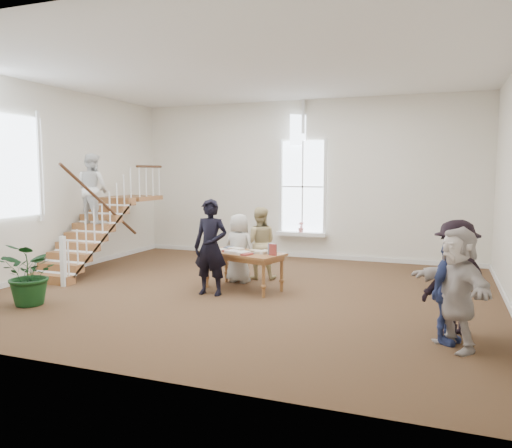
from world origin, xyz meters
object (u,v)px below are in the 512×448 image
at_px(police_officer, 211,247).
at_px(elderly_woman, 239,248).
at_px(person_yellow, 259,243).
at_px(woman_cluster_c, 457,288).
at_px(woman_cluster_a, 448,292).
at_px(library_table, 243,256).
at_px(floor_plant, 31,274).
at_px(woman_cluster_b, 456,278).
at_px(side_chair, 452,265).

height_order(police_officer, elderly_woman, police_officer).
relative_size(elderly_woman, person_yellow, 0.93).
distance_m(elderly_woman, woman_cluster_c, 5.30).
bearing_deg(woman_cluster_a, police_officer, 95.85).
height_order(library_table, floor_plant, floor_plant).
xyz_separation_m(library_table, woman_cluster_b, (4.12, -1.60, 0.17)).
relative_size(library_table, woman_cluster_c, 1.08).
bearing_deg(side_chair, floor_plant, -144.76).
xyz_separation_m(library_table, woman_cluster_a, (4.00, -2.05, 0.04)).
xyz_separation_m(elderly_woman, side_chair, (4.47, 0.78, -0.23)).
bearing_deg(library_table, woman_cluster_a, -11.34).
bearing_deg(woman_cluster_a, library_table, 86.25).
xyz_separation_m(person_yellow, woman_cluster_b, (4.16, -2.70, 0.05)).
height_order(woman_cluster_a, woman_cluster_b, woman_cluster_b).
xyz_separation_m(woman_cluster_b, side_chair, (0.01, 2.98, -0.34)).
xyz_separation_m(woman_cluster_b, woman_cluster_c, (0.00, -0.65, -0.02)).
xyz_separation_m(woman_cluster_c, floor_plant, (-7.33, -0.30, -0.27)).
height_order(woman_cluster_b, floor_plant, woman_cluster_b).
xyz_separation_m(person_yellow, woman_cluster_c, (4.16, -3.35, 0.03)).
height_order(woman_cluster_a, floor_plant, woman_cluster_a).
bearing_deg(elderly_woman, person_yellow, -111.17).
bearing_deg(elderly_woman, floor_plant, 57.49).
bearing_deg(woman_cluster_c, woman_cluster_b, 144.13).
xyz_separation_m(elderly_woman, woman_cluster_c, (4.46, -2.85, 0.09)).
distance_m(person_yellow, woman_cluster_c, 5.35).
bearing_deg(woman_cluster_a, elderly_woman, 81.97).
distance_m(person_yellow, floor_plant, 4.84).
distance_m(woman_cluster_a, woman_cluster_c, 0.26).
bearing_deg(police_officer, woman_cluster_a, -18.96).
xyz_separation_m(police_officer, floor_plant, (-2.77, -1.90, -0.37)).
relative_size(person_yellow, floor_plant, 1.40).
xyz_separation_m(library_table, person_yellow, (-0.05, 1.10, 0.12)).
bearing_deg(woman_cluster_a, side_chair, 21.28).
distance_m(police_officer, elderly_woman, 1.27).
xyz_separation_m(library_table, side_chair, (4.13, 1.38, -0.17)).
height_order(elderly_woman, side_chair, elderly_woman).
distance_m(elderly_woman, woman_cluster_a, 5.09).
height_order(police_officer, person_yellow, police_officer).
xyz_separation_m(person_yellow, floor_plant, (-3.17, -3.65, -0.24)).
relative_size(police_officer, person_yellow, 1.16).
distance_m(elderly_woman, woman_cluster_b, 4.98).
distance_m(elderly_woman, floor_plant, 4.27).
bearing_deg(library_table, elderly_woman, 135.68).
distance_m(woman_cluster_c, floor_plant, 7.34).
distance_m(library_table, floor_plant, 4.11).
relative_size(person_yellow, woman_cluster_c, 0.96).
bearing_deg(person_yellow, elderly_woman, 43.36).
xyz_separation_m(library_table, police_officer, (-0.45, -0.65, 0.26)).
relative_size(elderly_woman, side_chair, 1.58).
bearing_deg(woman_cluster_b, library_table, -62.74).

